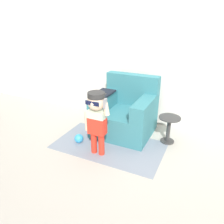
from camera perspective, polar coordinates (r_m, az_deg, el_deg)
The scene contains 7 objects.
ground_plane at distance 3.63m, azimuth 5.86°, elevation -6.68°, with size 10.00×10.00×0.00m, color #ADA89E.
wall_back at distance 3.83m, azimuth 10.36°, elevation 15.40°, with size 10.00×0.05×2.60m.
armchair at distance 3.65m, azimuth 3.48°, elevation -0.36°, with size 0.93×0.86×0.94m.
person_child at distance 2.94m, azimuth -4.03°, elevation -0.60°, with size 0.38×0.29×0.93m.
side_table at distance 3.49m, azimuth 14.60°, elevation -3.81°, with size 0.33×0.33×0.43m.
rug at distance 3.41m, azimuth -0.79°, elevation -8.63°, with size 1.65×0.93×0.01m.
toy_ball at distance 3.49m, azimuth -8.65°, elevation -6.85°, with size 0.14×0.14×0.14m.
Camera 1 is at (1.01, -2.97, 1.83)m, focal length 35.00 mm.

